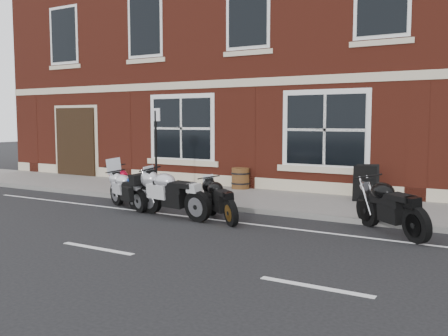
{
  "coord_description": "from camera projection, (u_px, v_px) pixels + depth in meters",
  "views": [
    {
      "loc": [
        6.25,
        -9.25,
        2.24
      ],
      "look_at": [
        -0.14,
        1.6,
        1.03
      ],
      "focal_mm": 40.0,
      "sensor_mm": 36.0,
      "label": 1
    }
  ],
  "objects": [
    {
      "name": "ground",
      "position": [
        193.0,
        219.0,
        11.3
      ],
      "size": [
        80.0,
        80.0,
        0.0
      ],
      "primitive_type": "plane",
      "color": "black",
      "rests_on": "ground"
    },
    {
      "name": "sidewalk",
      "position": [
        254.0,
        199.0,
        13.87
      ],
      "size": [
        30.0,
        3.0,
        0.12
      ],
      "primitive_type": "cube",
      "color": "slate",
      "rests_on": "ground"
    },
    {
      "name": "kerb",
      "position": [
        225.0,
        207.0,
        12.52
      ],
      "size": [
        30.0,
        0.16,
        0.12
      ],
      "primitive_type": "cube",
      "color": "slate",
      "rests_on": "ground"
    },
    {
      "name": "pub_building",
      "position": [
        341.0,
        25.0,
        19.74
      ],
      "size": [
        24.0,
        12.0,
        12.0
      ],
      "primitive_type": "cube",
      "color": "maroon",
      "rests_on": "ground"
    },
    {
      "name": "moto_touring_silver",
      "position": [
        128.0,
        188.0,
        12.7
      ],
      "size": [
        1.8,
        0.87,
        1.26
      ],
      "rotation": [
        0.0,
        0.0,
        1.17
      ],
      "color": "black",
      "rests_on": "ground"
    },
    {
      "name": "moto_sport_red",
      "position": [
        125.0,
        185.0,
        13.25
      ],
      "size": [
        1.85,
        1.18,
        0.94
      ],
      "rotation": [
        0.0,
        0.0,
        1.03
      ],
      "color": "black",
      "rests_on": "ground"
    },
    {
      "name": "moto_sport_black",
      "position": [
        221.0,
        198.0,
        11.18
      ],
      "size": [
        1.56,
        1.29,
        0.86
      ],
      "rotation": [
        0.0,
        0.0,
        0.89
      ],
      "color": "black",
      "rests_on": "ground"
    },
    {
      "name": "moto_sport_silver",
      "position": [
        173.0,
        192.0,
        11.53
      ],
      "size": [
        2.26,
        0.55,
        1.02
      ],
      "rotation": [
        0.0,
        0.0,
        1.39
      ],
      "color": "black",
      "rests_on": "ground"
    },
    {
      "name": "moto_naked_black",
      "position": [
        391.0,
        205.0,
        9.83
      ],
      "size": [
        1.75,
        1.62,
        1.01
      ],
      "rotation": [
        0.0,
        0.0,
        0.83
      ],
      "color": "black",
      "rests_on": "ground"
    },
    {
      "name": "a_board_sign",
      "position": [
        366.0,
        183.0,
        13.03
      ],
      "size": [
        0.68,
        0.57,
        0.97
      ],
      "primitive_type": null,
      "rotation": [
        0.0,
        0.0,
        0.36
      ],
      "color": "black",
      "rests_on": "sidewalk"
    },
    {
      "name": "barrel_planter",
      "position": [
        241.0,
        178.0,
        15.52
      ],
      "size": [
        0.58,
        0.58,
        0.65
      ],
      "color": "#472C13",
      "rests_on": "sidewalk"
    },
    {
      "name": "parking_sign",
      "position": [
        156.0,
        146.0,
        13.63
      ],
      "size": [
        0.35,
        0.08,
        2.45
      ],
      "rotation": [
        0.0,
        0.0,
        -0.17
      ],
      "color": "black",
      "rests_on": "sidewalk"
    }
  ]
}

